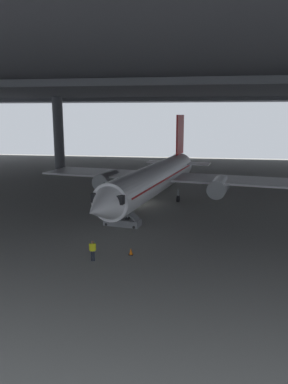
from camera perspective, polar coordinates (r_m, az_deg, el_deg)
ground_plane at (r=48.16m, az=0.15°, el=-1.86°), size 110.00×110.00×0.00m
hangar_structure at (r=60.57m, az=2.17°, el=15.62°), size 121.00×99.00×16.04m
airplane_main at (r=47.35m, az=1.86°, el=2.15°), size 35.41×36.25×11.39m
boarding_stairs at (r=38.89m, az=-3.44°, el=-4.11°), size 4.36×2.14×4.64m
crew_worker_near_nose at (r=29.83m, az=-7.94°, el=-8.79°), size 0.54×0.29×1.68m
crew_worker_by_stairs at (r=42.16m, az=-3.36°, el=-2.59°), size 0.43×0.41×1.61m
traffic_cone_orange at (r=31.03m, az=-2.03°, el=-9.16°), size 0.36×0.36×0.60m
baggage_tug at (r=58.23m, az=-2.90°, el=1.06°), size 1.81×2.45×0.90m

